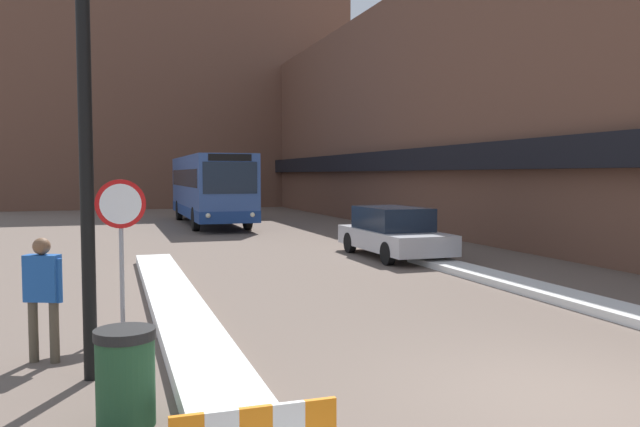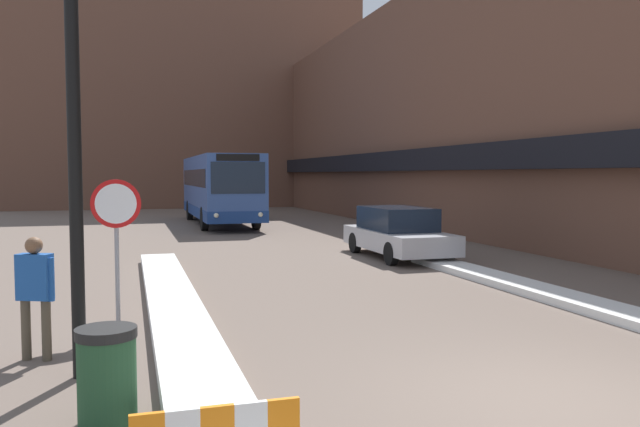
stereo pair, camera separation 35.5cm
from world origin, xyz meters
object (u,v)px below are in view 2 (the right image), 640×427
at_px(stop_sign, 116,221).
at_px(trash_bin, 107,375).
at_px(pedestrian, 35,286).
at_px(street_lamp, 99,65).
at_px(parked_car_front, 398,232).
at_px(city_bus, 219,188).

xyz_separation_m(stop_sign, trash_bin, (-0.04, -3.89, -1.24)).
bearing_deg(pedestrian, street_lamp, -21.53).
xyz_separation_m(parked_car_front, trash_bin, (-7.76, -10.45, -0.26)).
height_order(city_bus, street_lamp, street_lamp).
bearing_deg(stop_sign, city_bus, 77.77).
height_order(parked_car_front, trash_bin, parked_car_front).
height_order(city_bus, stop_sign, city_bus).
relative_size(stop_sign, trash_bin, 2.49).
height_order(pedestrian, trash_bin, pedestrian).
bearing_deg(trash_bin, city_bus, 79.59).
xyz_separation_m(stop_sign, street_lamp, (-0.11, -2.32, 2.01)).
height_order(street_lamp, pedestrian, street_lamp).
relative_size(parked_car_front, trash_bin, 4.76).
bearing_deg(parked_car_front, trash_bin, -126.62).
distance_m(city_bus, pedestrian, 22.52).
xyz_separation_m(street_lamp, trash_bin, (0.07, -1.57, -3.25)).
height_order(parked_car_front, pedestrian, pedestrian).
bearing_deg(city_bus, parked_car_front, -76.61).
xyz_separation_m(city_bus, parked_car_front, (3.30, -13.86, -1.05)).
bearing_deg(pedestrian, parked_car_front, 66.26).
bearing_deg(trash_bin, street_lamp, 92.51).
relative_size(city_bus, stop_sign, 4.72).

